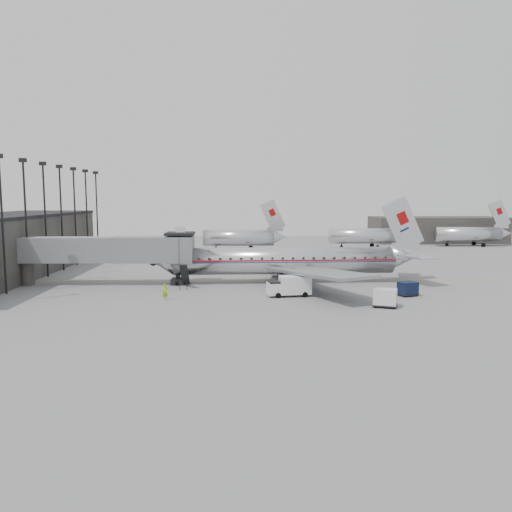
{
  "coord_description": "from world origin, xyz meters",
  "views": [
    {
      "loc": [
        -1.61,
        -57.05,
        10.57
      ],
      "look_at": [
        0.35,
        5.68,
        3.2
      ],
      "focal_mm": 35.0,
      "sensor_mm": 36.0,
      "label": 1
    }
  ],
  "objects_px": {
    "baggage_cart_white": "(385,298)",
    "baggage_cart_navy": "(408,288)",
    "airliner": "(289,261)",
    "ramp_worker": "(165,292)",
    "service_van": "(289,286)"
  },
  "relations": [
    {
      "from": "baggage_cart_white",
      "to": "baggage_cart_navy",
      "type": "bearing_deg",
      "value": 74.29
    },
    {
      "from": "airliner",
      "to": "baggage_cart_white",
      "type": "xyz_separation_m",
      "value": [
        7.88,
        -14.57,
        -1.78
      ]
    },
    {
      "from": "airliner",
      "to": "ramp_worker",
      "type": "xyz_separation_m",
      "value": [
        -13.95,
        -10.57,
        -1.89
      ]
    },
    {
      "from": "baggage_cart_white",
      "to": "ramp_worker",
      "type": "xyz_separation_m",
      "value": [
        -21.82,
        4.0,
        -0.11
      ]
    },
    {
      "from": "service_van",
      "to": "ramp_worker",
      "type": "bearing_deg",
      "value": -179.65
    },
    {
      "from": "baggage_cart_navy",
      "to": "baggage_cart_white",
      "type": "xyz_separation_m",
      "value": [
        -4.05,
        -5.42,
        0.13
      ]
    },
    {
      "from": "baggage_cart_navy",
      "to": "baggage_cart_white",
      "type": "bearing_deg",
      "value": -147.53
    },
    {
      "from": "baggage_cart_navy",
      "to": "ramp_worker",
      "type": "bearing_deg",
      "value": 162.39
    },
    {
      "from": "airliner",
      "to": "ramp_worker",
      "type": "relative_size",
      "value": 20.62
    },
    {
      "from": "service_van",
      "to": "ramp_worker",
      "type": "relative_size",
      "value": 2.91
    },
    {
      "from": "airliner",
      "to": "ramp_worker",
      "type": "height_order",
      "value": "airliner"
    },
    {
      "from": "ramp_worker",
      "to": "service_van",
      "type": "bearing_deg",
      "value": -7.16
    },
    {
      "from": "baggage_cart_navy",
      "to": "ramp_worker",
      "type": "height_order",
      "value": "ramp_worker"
    },
    {
      "from": "service_van",
      "to": "baggage_cart_navy",
      "type": "xyz_separation_m",
      "value": [
        12.79,
        -0.22,
        -0.33
      ]
    },
    {
      "from": "airliner",
      "to": "baggage_cart_navy",
      "type": "bearing_deg",
      "value": -39.49
    }
  ]
}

